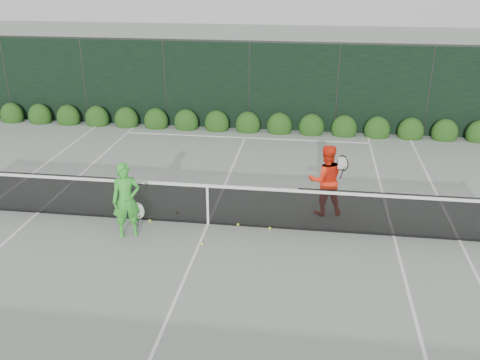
# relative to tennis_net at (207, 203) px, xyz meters

# --- Properties ---
(ground) EXTENTS (80.00, 80.00, 0.00)m
(ground) POSITION_rel_tennis_net_xyz_m (0.02, 0.00, -0.53)
(ground) COLOR gray
(ground) RESTS_ON ground
(tennis_net) EXTENTS (12.90, 0.10, 1.07)m
(tennis_net) POSITION_rel_tennis_net_xyz_m (0.00, 0.00, 0.00)
(tennis_net) COLOR black
(tennis_net) RESTS_ON ground
(player_woman) EXTENTS (0.72, 0.61, 1.66)m
(player_woman) POSITION_rel_tennis_net_xyz_m (-1.58, -0.75, 0.30)
(player_woman) COLOR green
(player_woman) RESTS_ON ground
(player_man) EXTENTS (0.95, 0.81, 1.70)m
(player_man) POSITION_rel_tennis_net_xyz_m (2.63, 0.93, 0.32)
(player_man) COLOR #FF3215
(player_man) RESTS_ON ground
(court_lines) EXTENTS (11.03, 23.83, 0.01)m
(court_lines) POSITION_rel_tennis_net_xyz_m (0.02, 0.00, -0.53)
(court_lines) COLOR white
(court_lines) RESTS_ON ground
(windscreen_fence) EXTENTS (32.00, 21.07, 3.06)m
(windscreen_fence) POSITION_rel_tennis_net_xyz_m (0.02, -2.71, 0.98)
(windscreen_fence) COLOR black
(windscreen_fence) RESTS_ON ground
(hedge_row) EXTENTS (31.66, 0.65, 0.94)m
(hedge_row) POSITION_rel_tennis_net_xyz_m (0.02, 7.15, -0.30)
(hedge_row) COLOR #143C10
(hedge_row) RESTS_ON ground
(tennis_balls) EXTENTS (4.00, 1.99, 0.07)m
(tennis_balls) POSITION_rel_tennis_net_xyz_m (-0.39, 0.03, -0.50)
(tennis_balls) COLOR #E0EE34
(tennis_balls) RESTS_ON ground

